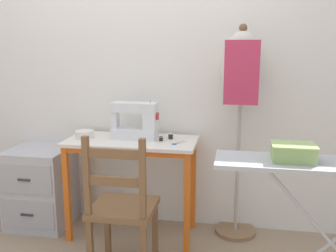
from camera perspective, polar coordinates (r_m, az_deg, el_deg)
ground_plane at (r=2.91m, az=-6.59°, el=-18.04°), size 14.00×14.00×0.00m
wall_back at (r=3.04m, az=-4.24°, el=8.60°), size 10.00×0.05×2.55m
sewing_table at (r=2.85m, az=-5.61°, el=-4.48°), size 0.98×0.47×0.77m
sewing_machine at (r=2.83m, az=-4.72°, el=0.66°), size 0.35×0.16×0.30m
fabric_bowl at (r=2.93m, az=-12.57°, el=-1.21°), size 0.14×0.14×0.06m
scissors at (r=2.70m, az=1.38°, el=-2.66°), size 0.10×0.13×0.01m
thread_spool_near_machine at (r=2.76m, az=-1.08°, el=-1.98°), size 0.04×0.04×0.04m
thread_spool_mid_table at (r=2.83m, az=0.40°, el=-1.57°), size 0.04×0.04×0.04m
wooden_chair at (r=2.42m, az=-7.02°, el=-12.46°), size 0.40×0.38×0.94m
filing_cabinet at (r=3.30m, az=-18.75°, el=-8.72°), size 0.48×0.48×0.65m
dress_form at (r=2.81m, az=11.05°, el=6.19°), size 0.32×0.32×1.61m
storage_box at (r=2.05m, az=18.54°, el=-3.83°), size 0.23×0.17×0.09m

